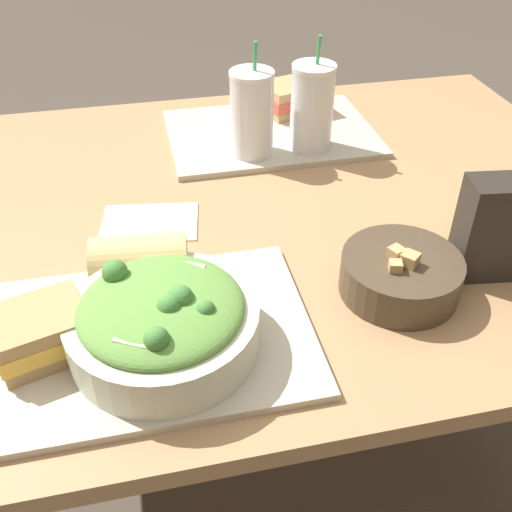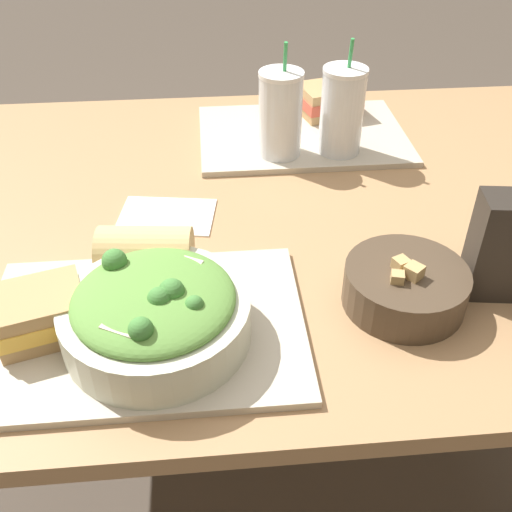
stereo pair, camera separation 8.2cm
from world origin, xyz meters
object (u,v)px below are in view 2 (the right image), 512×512
Objects in this scene: sandwich_far at (328,100)px; drink_cup_dark at (280,117)px; salad_bowl at (155,312)px; sandwich_near at (40,313)px; drink_cup_red at (342,114)px; napkin_folded at (167,216)px; soup_bowl at (405,286)px; baguette_near at (147,253)px.

sandwich_far is 0.67× the size of drink_cup_dark.
drink_cup_dark is at bearing 65.83° from salad_bowl.
salad_bowl is 0.76m from sandwich_far.
drink_cup_dark reaches higher than sandwich_near.
drink_cup_red reaches higher than sandwich_far.
drink_cup_dark is 1.25× the size of napkin_folded.
salad_bowl is 0.35m from soup_bowl.
napkin_folded is (0.00, 0.30, -0.05)m from salad_bowl.
soup_bowl is 0.63m from sandwich_far.
drink_cup_dark is at bearing -140.83° from sandwich_far.
sandwich_near is at bearing -118.63° from napkin_folded.
sandwich_far is at bearing 35.96° from sandwich_near.
drink_cup_red reaches higher than baguette_near.
sandwich_near is (-0.50, -0.02, 0.01)m from soup_bowl.
salad_bowl is 1.38× the size of napkin_folded.
napkin_folded is (-0.34, 0.26, -0.03)m from soup_bowl.
napkin_folded is at bearing -0.37° from baguette_near.
soup_bowl is 0.43m from napkin_folded.
soup_bowl is at bearing -105.25° from sandwich_far.
baguette_near is (-0.36, 0.08, 0.02)m from soup_bowl.
salad_bowl reaches higher than sandwich_near.
sandwich_far is (0.51, 0.65, 0.00)m from sandwich_near.
drink_cup_dark reaches higher than napkin_folded.
drink_cup_dark reaches higher than baguette_near.
soup_bowl is at bearing -36.57° from napkin_folded.
sandwich_near is 0.82m from sandwich_far.
drink_cup_dark is at bearing 105.49° from soup_bowl.
baguette_near is at bearing -138.94° from sandwich_far.
sandwich_far is 0.23m from drink_cup_dark.
drink_cup_red is (0.49, 0.47, 0.05)m from sandwich_near.
drink_cup_red is at bearing 27.45° from sandwich_near.
sandwich_far is (0.35, 0.68, -0.01)m from salad_bowl.
sandwich_near is at bearing -136.33° from drink_cup_red.
salad_bowl is 1.72× the size of baguette_near.
napkin_folded is (-0.35, -0.37, -0.04)m from sandwich_far.
soup_bowl is 0.37m from baguette_near.
baguette_near is 0.66m from sandwich_far.
soup_bowl is at bearing 7.93° from salad_bowl.
baguette_near reaches higher than sandwich_far.
salad_bowl is 1.41× the size of soup_bowl.
napkin_folded is at bearing 143.43° from soup_bowl.
salad_bowl is at bearing -166.44° from baguette_near.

